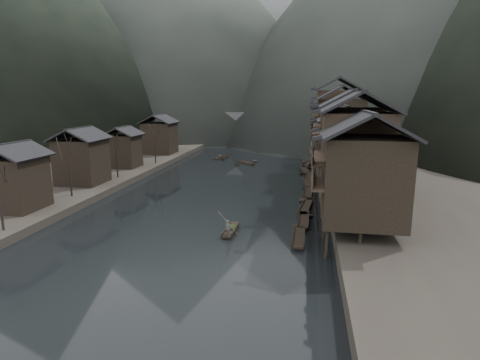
# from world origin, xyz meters

# --- Properties ---
(water) EXTENTS (300.00, 300.00, 0.00)m
(water) POSITION_xyz_m (0.00, 0.00, 0.00)
(water) COLOR black
(water) RESTS_ON ground
(right_bank) EXTENTS (40.00, 200.00, 1.80)m
(right_bank) POSITION_xyz_m (35.00, 40.00, 0.90)
(right_bank) COLOR #2D2823
(right_bank) RESTS_ON ground
(left_bank) EXTENTS (40.00, 200.00, 1.20)m
(left_bank) POSITION_xyz_m (-35.00, 40.00, 0.60)
(left_bank) COLOR #2D2823
(left_bank) RESTS_ON ground
(stilt_houses) EXTENTS (9.00, 67.60, 17.05)m
(stilt_houses) POSITION_xyz_m (17.28, 19.69, 9.02)
(stilt_houses) COLOR black
(stilt_houses) RESTS_ON ground
(left_houses) EXTENTS (8.10, 53.20, 8.73)m
(left_houses) POSITION_xyz_m (-20.50, 20.12, 5.66)
(left_houses) COLOR black
(left_houses) RESTS_ON left_bank
(bare_trees) EXTENTS (3.88, 43.39, 7.76)m
(bare_trees) POSITION_xyz_m (-17.00, 11.80, 6.42)
(bare_trees) COLOR black
(bare_trees) RESTS_ON left_bank
(moored_sampans) EXTENTS (2.41, 49.44, 0.47)m
(moored_sampans) POSITION_xyz_m (12.29, 15.65, 0.20)
(moored_sampans) COLOR black
(moored_sampans) RESTS_ON water
(midriver_boats) EXTENTS (10.01, 11.17, 0.44)m
(midriver_boats) POSITION_xyz_m (-3.17, 39.91, 0.20)
(midriver_boats) COLOR black
(midriver_boats) RESTS_ON water
(stone_bridge) EXTENTS (40.00, 6.00, 9.00)m
(stone_bridge) POSITION_xyz_m (-0.00, 72.00, 5.11)
(stone_bridge) COLOR #4C4C4F
(stone_bridge) RESTS_ON ground
(hills) EXTENTS (320.00, 380.00, 121.52)m
(hills) POSITION_xyz_m (6.15, 166.84, 56.14)
(hills) COLOR black
(hills) RESTS_ON ground
(hero_sampan) EXTENTS (1.07, 4.78, 0.43)m
(hero_sampan) POSITION_xyz_m (4.77, -5.12, 0.20)
(hero_sampan) COLOR black
(hero_sampan) RESTS_ON water
(cargo_heap) EXTENTS (1.05, 1.37, 0.63)m
(cargo_heap) POSITION_xyz_m (4.77, -4.90, 0.75)
(cargo_heap) COLOR black
(cargo_heap) RESTS_ON hero_sampan
(boatman) EXTENTS (0.69, 0.61, 1.60)m
(boatman) POSITION_xyz_m (4.80, -6.78, 1.23)
(boatman) COLOR #4F4F51
(boatman) RESTS_ON hero_sampan
(bamboo_pole) EXTENTS (1.80, 2.57, 3.48)m
(bamboo_pole) POSITION_xyz_m (5.00, -6.78, 3.77)
(bamboo_pole) COLOR #8C7A51
(bamboo_pole) RESTS_ON boatman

